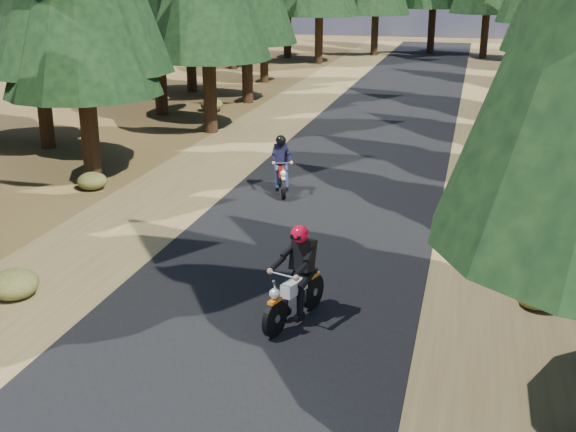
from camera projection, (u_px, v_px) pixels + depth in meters
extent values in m
plane|color=#462F19|center=(269.00, 292.00, 14.35)|extent=(120.00, 120.00, 0.00)
cube|color=black|center=(321.00, 214.00, 18.93)|extent=(6.00, 100.00, 0.01)
cube|color=brown|center=(159.00, 201.00, 20.02)|extent=(3.20, 100.00, 0.01)
cube|color=brown|center=(503.00, 229.00, 17.84)|extent=(3.20, 100.00, 0.01)
cylinder|color=black|center=(86.00, 94.00, 20.87)|extent=(0.51, 0.51, 5.34)
cylinder|color=black|center=(84.00, 71.00, 21.53)|extent=(0.56, 0.56, 6.43)
cylinder|color=black|center=(40.00, 70.00, 25.20)|extent=(0.52, 0.52, 5.56)
cylinder|color=black|center=(209.00, 59.00, 27.67)|extent=(0.53, 0.53, 5.72)
cylinder|color=black|center=(575.00, 87.00, 24.86)|extent=(0.48, 0.48, 4.51)
cylinder|color=black|center=(158.00, 41.00, 31.08)|extent=(0.55, 0.55, 6.37)
cylinder|color=black|center=(247.00, 43.00, 34.13)|extent=(0.53, 0.53, 5.64)
cylinder|color=black|center=(560.00, 51.00, 29.86)|extent=(0.53, 0.53, 5.83)
cylinder|color=black|center=(190.00, 39.00, 37.33)|extent=(0.52, 0.52, 5.45)
cylinder|color=black|center=(264.00, 43.00, 40.73)|extent=(0.48, 0.48, 4.42)
cylinder|color=black|center=(573.00, 36.00, 37.49)|extent=(0.53, 0.53, 5.76)
cylinder|color=black|center=(232.00, 31.00, 46.42)|extent=(0.49, 0.49, 4.75)
cylinder|color=black|center=(141.00, 31.00, 36.57)|extent=(0.56, 0.56, 6.40)
cylinder|color=black|center=(319.00, 16.00, 48.89)|extent=(0.56, 0.56, 6.40)
cylinder|color=black|center=(535.00, 22.00, 45.64)|extent=(0.54, 0.54, 6.00)
cylinder|color=black|center=(287.00, 10.00, 52.29)|extent=(0.57, 0.57, 6.80)
cylinder|color=black|center=(375.00, 14.00, 53.75)|extent=(0.54, 0.54, 6.00)
cylinder|color=black|center=(486.00, 13.00, 51.79)|extent=(0.56, 0.56, 6.40)
cylinder|color=black|center=(433.00, 8.00, 55.42)|extent=(0.57, 0.57, 6.80)
cylinder|color=black|center=(231.00, 21.00, 49.53)|extent=(0.52, 0.52, 5.60)
ellipsoid|color=#474C1E|center=(490.00, 154.00, 24.08)|extent=(0.83, 0.83, 0.50)
ellipsoid|color=#474C1E|center=(92.00, 181.00, 21.00)|extent=(0.85, 0.85, 0.51)
ellipsoid|color=#474C1E|center=(525.00, 105.00, 33.28)|extent=(0.69, 0.69, 0.41)
ellipsoid|color=#474C1E|center=(537.00, 295.00, 13.61)|extent=(0.83, 0.83, 0.50)
ellipsoid|color=#474C1E|center=(14.00, 284.00, 14.00)|extent=(0.95, 0.95, 0.57)
ellipsoid|color=#474C1E|center=(212.00, 104.00, 32.77)|extent=(1.03, 1.03, 0.62)
ellipsoid|color=#474C1E|center=(566.00, 216.00, 17.87)|extent=(0.98, 0.98, 0.59)
cube|color=black|center=(295.00, 260.00, 12.73)|extent=(0.46, 0.36, 0.58)
sphere|color=red|center=(295.00, 237.00, 12.59)|extent=(0.41, 0.41, 0.32)
cube|color=black|center=(281.00, 155.00, 20.37)|extent=(0.42, 0.34, 0.53)
sphere|color=black|center=(281.00, 142.00, 20.24)|extent=(0.38, 0.38, 0.30)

